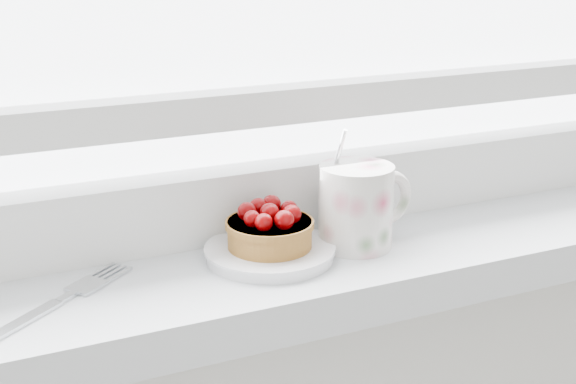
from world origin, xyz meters
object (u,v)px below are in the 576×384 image
saucer (270,252)px  floral_mug (358,204)px  fork (43,310)px  raspberry_tart (270,228)px

saucer → floral_mug: 0.10m
floral_mug → fork: bearing=-176.3°
floral_mug → fork: 0.31m
saucer → floral_mug: size_ratio=1.06×
saucer → floral_mug: bearing=-3.4°
saucer → fork: bearing=-173.2°
raspberry_tart → fork: raspberry_tart is taller
saucer → fork: size_ratio=0.72×
saucer → fork: saucer is taller
floral_mug → fork: floral_mug is taller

